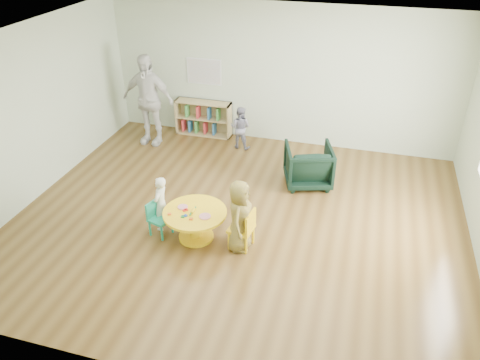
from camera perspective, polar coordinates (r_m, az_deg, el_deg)
The scene contains 11 objects.
room at distance 6.58m, azimuth -0.03°, elevation 8.79°, with size 7.10×7.00×2.80m.
activity_table at distance 6.95m, azimuth -5.48°, elevation -4.84°, with size 0.94×0.94×0.51m.
kid_chair_left at distance 7.13m, azimuth -9.96°, elevation -4.47°, with size 0.37×0.37×0.55m.
kid_chair_right at distance 6.74m, azimuth 0.51°, elevation -5.90°, with size 0.37×0.37×0.62m.
bookshelf at distance 10.14m, azimuth -4.49°, elevation 7.54°, with size 1.20×0.30×0.75m.
alphabet_poster at distance 9.90m, azimuth -4.40°, elevation 13.05°, with size 0.74×0.01×0.54m.
armchair at distance 8.31m, azimuth 8.32°, elevation 1.79°, with size 0.79×0.81×0.74m, color black.
child_left at distance 7.16m, azimuth -9.63°, elevation -2.84°, with size 0.32×0.21×0.89m, color silver.
child_right at distance 6.59m, azimuth -0.06°, elevation -4.43°, with size 0.54×0.35×1.11m, color gold.
toddler at distance 9.48m, azimuth 0.03°, elevation 6.41°, with size 0.43×0.33×0.88m, color #191C40.
adult_caretaker at distance 9.70m, azimuth -11.17°, elevation 9.56°, with size 1.09×0.45×1.86m, color silver.
Camera 1 is at (1.68, -5.86, 4.36)m, focal length 35.00 mm.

